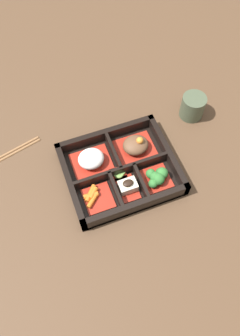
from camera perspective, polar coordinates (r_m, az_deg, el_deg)
The scene contains 10 objects.
ground_plane at distance 0.83m, azimuth 0.00°, elevation -0.84°, with size 3.00×3.00×0.00m, color #4C3523.
bento_base at distance 0.82m, azimuth 0.00°, elevation -0.68°, with size 0.27×0.23×0.01m.
bento_rim at distance 0.81m, azimuth 0.08°, elevation -0.32°, with size 0.27×0.23×0.04m.
bowl_rice at distance 0.82m, azimuth -5.03°, elevation 1.44°, with size 0.10×0.09×0.04m.
bowl_stew at distance 0.84m, azimuth 2.75°, elevation 3.86°, with size 0.10×0.09×0.05m.
bowl_carrots at distance 0.78m, azimuth -4.33°, elevation -5.05°, with size 0.07×0.07×0.02m.
bowl_tofu at distance 0.78m, azimuth 1.43°, elevation -3.22°, with size 0.04×0.07×0.04m.
bowl_greens at distance 0.80m, azimuth 6.52°, elevation -1.53°, with size 0.07×0.07×0.04m.
bowl_pickles at distance 0.81m, azimuth -0.24°, elevation -0.90°, with size 0.04×0.04×0.01m.
tea_cup at distance 0.93m, azimuth 12.56°, elevation 10.47°, with size 0.06×0.06×0.07m.
Camera 1 is at (-0.14, -0.37, 0.73)m, focal length 35.00 mm.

